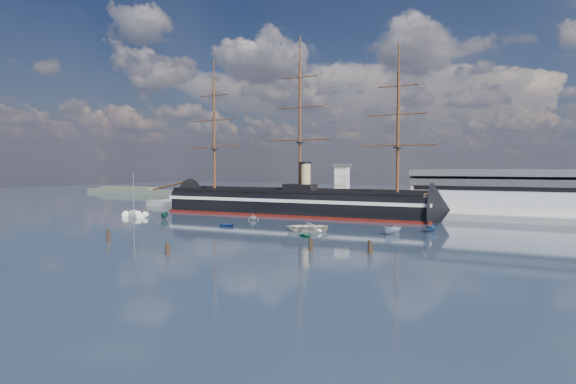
% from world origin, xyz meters
% --- Properties ---
extents(ground, '(600.00, 600.00, 0.00)m').
position_xyz_m(ground, '(0.00, 40.00, 0.00)').
color(ground, '#202B3B').
rests_on(ground, ground).
extents(quay, '(180.00, 18.00, 2.00)m').
position_xyz_m(quay, '(10.00, 76.00, 0.00)').
color(quay, slate).
rests_on(quay, ground).
extents(warehouse, '(63.00, 21.00, 11.60)m').
position_xyz_m(warehouse, '(58.00, 80.00, 7.98)').
color(warehouse, '#B7BABC').
rests_on(warehouse, ground).
extents(quay_tower, '(5.00, 5.00, 15.00)m').
position_xyz_m(quay_tower, '(3.00, 73.00, 9.75)').
color(quay_tower, silver).
rests_on(quay_tower, ground).
extents(shoreline, '(120.00, 10.00, 4.00)m').
position_xyz_m(shoreline, '(-139.23, 135.00, 1.45)').
color(shoreline, '#3F4C38').
rests_on(shoreline, ground).
extents(warship, '(113.12, 19.03, 53.94)m').
position_xyz_m(warship, '(-10.33, 60.00, 4.04)').
color(warship, black).
rests_on(warship, ground).
extents(sailboat, '(8.84, 5.74, 13.68)m').
position_xyz_m(sailboat, '(-51.13, 32.00, 0.87)').
color(sailboat, silver).
rests_on(sailboat, ground).
extents(motorboat_a, '(6.46, 5.66, 2.53)m').
position_xyz_m(motorboat_a, '(-38.33, 31.17, 0.00)').
color(motorboat_a, '#1B5640').
rests_on(motorboat_a, ground).
extents(motorboat_b, '(1.55, 3.05, 1.36)m').
position_xyz_m(motorboat_b, '(-10.65, 24.34, 0.00)').
color(motorboat_b, navy).
rests_on(motorboat_b, ground).
extents(motorboat_c, '(6.43, 4.99, 2.45)m').
position_xyz_m(motorboat_c, '(32.16, 29.76, 0.00)').
color(motorboat_c, gray).
rests_on(motorboat_c, ground).
extents(motorboat_d, '(5.64, 6.39, 2.20)m').
position_xyz_m(motorboat_d, '(-12.79, 40.79, 0.00)').
color(motorboat_d, silver).
rests_on(motorboat_d, ground).
extents(motorboat_e, '(2.39, 2.67, 1.20)m').
position_xyz_m(motorboat_e, '(15.71, 17.13, 0.00)').
color(motorboat_e, '#15643C').
rests_on(motorboat_e, ground).
extents(motorboat_f, '(5.73, 3.31, 2.16)m').
position_xyz_m(motorboat_f, '(39.60, 38.21, 0.00)').
color(motorboat_f, navy).
rests_on(motorboat_f, ground).
extents(motorboat_g, '(4.90, 6.81, 2.95)m').
position_xyz_m(motorboat_g, '(12.06, 25.75, 0.00)').
color(motorboat_g, white).
rests_on(motorboat_g, ground).
extents(piling_near_left, '(0.64, 0.64, 3.25)m').
position_xyz_m(piling_near_left, '(-18.54, -8.41, 0.00)').
color(piling_near_left, black).
rests_on(piling_near_left, ground).
extents(piling_near_mid, '(0.64, 0.64, 2.95)m').
position_xyz_m(piling_near_mid, '(2.89, -14.32, 0.00)').
color(piling_near_mid, black).
rests_on(piling_near_mid, ground).
extents(piling_near_right, '(0.64, 0.64, 3.13)m').
position_xyz_m(piling_near_right, '(24.52, 0.39, 0.00)').
color(piling_near_right, black).
rests_on(piling_near_right, ground).
extents(piling_far_right, '(0.64, 0.64, 3.14)m').
position_xyz_m(piling_far_right, '(35.17, 2.94, 0.00)').
color(piling_far_right, black).
rests_on(piling_far_right, ground).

